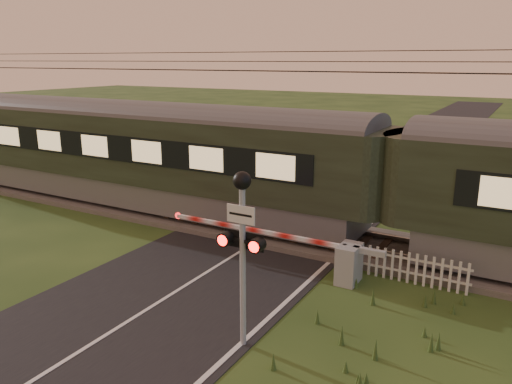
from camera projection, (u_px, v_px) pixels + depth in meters
The scene contains 8 objects.
ground at pixel (149, 309), 12.09m from camera, with size 160.00×160.00×0.00m, color #223A16.
road at pixel (143, 313), 11.88m from camera, with size 6.00×140.00×0.03m.
track_bed at pixel (273, 230), 17.54m from camera, with size 140.00×3.40×0.39m.
overhead_wires at pixel (275, 64), 16.08m from camera, with size 120.00×0.62×0.62m.
train at pixel (392, 182), 15.04m from camera, with size 42.76×2.95×3.98m.
boom_gate at pixel (337, 259), 13.57m from camera, with size 6.85×0.82×1.10m.
crossing_signal at pixel (242, 229), 9.93m from camera, with size 0.96×0.37×3.77m.
picket_fence at pixel (408, 267), 13.41m from camera, with size 3.21×0.07×0.88m.
Camera 1 is at (7.67, -8.24, 5.86)m, focal length 35.00 mm.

